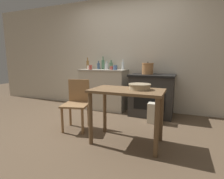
# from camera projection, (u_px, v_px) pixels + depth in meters

# --- Properties ---
(ground_plane) EXTENTS (14.00, 14.00, 0.00)m
(ground_plane) POSITION_uv_depth(u_px,v_px,m) (98.00, 132.00, 2.79)
(ground_plane) COLOR brown
(wall_back) EXTENTS (8.00, 0.07, 2.55)m
(wall_back) POSITION_uv_depth(u_px,v_px,m) (129.00, 54.00, 4.03)
(wall_back) COLOR beige
(wall_back) RESTS_ON ground_plane
(counter_cabinet) EXTENTS (1.09, 0.51, 0.93)m
(counter_cabinet) POSITION_uv_depth(u_px,v_px,m) (104.00, 89.00, 4.10)
(counter_cabinet) COLOR beige
(counter_cabinet) RESTS_ON ground_plane
(stove) EXTENTS (0.89, 0.66, 0.85)m
(stove) POSITION_uv_depth(u_px,v_px,m) (152.00, 95.00, 3.62)
(stove) COLOR #2D2B28
(stove) RESTS_ON ground_plane
(work_table) EXTENTS (0.96, 0.55, 0.75)m
(work_table) POSITION_uv_depth(u_px,v_px,m) (127.00, 100.00, 2.35)
(work_table) COLOR brown
(work_table) RESTS_ON ground_plane
(chair) EXTENTS (0.48, 0.48, 0.82)m
(chair) POSITION_uv_depth(u_px,v_px,m) (77.00, 102.00, 2.89)
(chair) COLOR #997047
(chair) RESTS_ON ground_plane
(flour_sack) EXTENTS (0.26, 0.18, 0.37)m
(flour_sack) POSITION_uv_depth(u_px,v_px,m) (155.00, 113.00, 3.18)
(flour_sack) COLOR beige
(flour_sack) RESTS_ON ground_plane
(stock_pot) EXTENTS (0.24, 0.24, 0.25)m
(stock_pot) POSITION_uv_depth(u_px,v_px,m) (148.00, 69.00, 3.60)
(stock_pot) COLOR #B77A47
(stock_pot) RESTS_ON stove
(mixing_bowl_large) EXTENTS (0.30, 0.30, 0.08)m
(mixing_bowl_large) POSITION_uv_depth(u_px,v_px,m) (140.00, 86.00, 2.31)
(mixing_bowl_large) COLOR tan
(mixing_bowl_large) RESTS_ON work_table
(bottle_far_left) EXTENTS (0.06, 0.06, 0.28)m
(bottle_far_left) POSITION_uv_depth(u_px,v_px,m) (88.00, 65.00, 4.20)
(bottle_far_left) COLOR olive
(bottle_far_left) RESTS_ON counter_cabinet
(bottle_left) EXTENTS (0.07, 0.07, 0.30)m
(bottle_left) POSITION_uv_depth(u_px,v_px,m) (103.00, 64.00, 4.12)
(bottle_left) COLOR #517F5B
(bottle_left) RESTS_ON counter_cabinet
(bottle_mid_left) EXTENTS (0.08, 0.08, 0.21)m
(bottle_mid_left) POSITION_uv_depth(u_px,v_px,m) (111.00, 66.00, 4.06)
(bottle_mid_left) COLOR #517F5B
(bottle_mid_left) RESTS_ON counter_cabinet
(bottle_center_left) EXTENTS (0.08, 0.08, 0.19)m
(bottle_center_left) POSITION_uv_depth(u_px,v_px,m) (107.00, 66.00, 4.04)
(bottle_center_left) COLOR silver
(bottle_center_left) RESTS_ON counter_cabinet
(bottle_center) EXTENTS (0.07, 0.07, 0.20)m
(bottle_center) POSITION_uv_depth(u_px,v_px,m) (99.00, 66.00, 4.09)
(bottle_center) COLOR #3D5675
(bottle_center) RESTS_ON counter_cabinet
(bottle_center_right) EXTENTS (0.06, 0.06, 0.23)m
(bottle_center_right) POSITION_uv_depth(u_px,v_px,m) (123.00, 66.00, 3.95)
(bottle_center_right) COLOR silver
(bottle_center_right) RESTS_ON counter_cabinet
(cup_mid_right) EXTENTS (0.07, 0.07, 0.10)m
(cup_mid_right) POSITION_uv_depth(u_px,v_px,m) (91.00, 67.00, 3.95)
(cup_mid_right) COLOR #B74C42
(cup_mid_right) RESTS_ON counter_cabinet
(cup_right) EXTENTS (0.09, 0.09, 0.09)m
(cup_right) POSITION_uv_depth(u_px,v_px,m) (89.00, 67.00, 4.06)
(cup_right) COLOR silver
(cup_right) RESTS_ON counter_cabinet
(cup_far_right) EXTENTS (0.08, 0.08, 0.08)m
(cup_far_right) POSITION_uv_depth(u_px,v_px,m) (112.00, 68.00, 3.86)
(cup_far_right) COLOR #B74C42
(cup_far_right) RESTS_ON counter_cabinet
(cup_end_right) EXTENTS (0.09, 0.09, 0.10)m
(cup_end_right) POSITION_uv_depth(u_px,v_px,m) (115.00, 68.00, 3.78)
(cup_end_right) COLOR #4C6B99
(cup_end_right) RESTS_ON counter_cabinet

